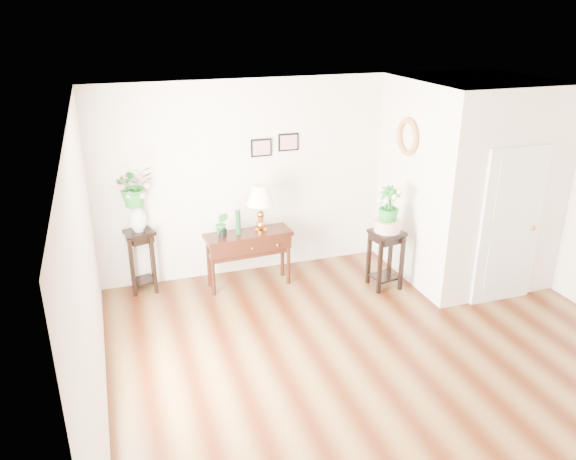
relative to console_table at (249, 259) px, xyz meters
name	(u,v)px	position (x,y,z in m)	size (l,w,h in m)	color
floor	(387,359)	(1.00, -2.25, -0.40)	(6.00, 5.50, 0.02)	brown
ceiling	(406,108)	(1.00, -2.25, 2.40)	(6.00, 5.50, 0.02)	white
wall_back	(304,174)	(1.00, 0.50, 1.00)	(6.00, 0.02, 2.80)	beige
wall_left	(89,288)	(-2.00, -2.25, 1.00)	(0.02, 5.50, 2.80)	beige
partition	(467,179)	(3.10, -0.48, 1.00)	(1.80, 1.95, 2.80)	beige
door	(510,227)	(3.10, -1.48, 0.65)	(0.90, 0.05, 2.10)	silver
art_print_left	(261,148)	(0.35, 0.48, 1.45)	(0.30, 0.02, 0.25)	black
art_print_right	(288,142)	(0.75, 0.48, 1.50)	(0.30, 0.02, 0.25)	black
wall_ornament	(407,137)	(2.16, -0.35, 1.65)	(0.51, 0.51, 0.07)	#CD874B
console_table	(249,259)	(0.00, 0.00, 0.00)	(1.20, 0.40, 0.80)	black
table_lamp	(261,207)	(0.19, 0.00, 0.75)	(0.38, 0.38, 0.67)	#AD6C27
green_vase	(238,222)	(-0.13, 0.00, 0.57)	(0.07, 0.07, 0.34)	#13371D
potted_plant	(222,225)	(-0.36, 0.00, 0.56)	(0.18, 0.14, 0.32)	#1F7A24
plant_stand_a	(142,261)	(-1.42, 0.32, 0.04)	(0.34, 0.34, 0.88)	black
porcelain_vase	(137,215)	(-1.42, 0.32, 0.71)	(0.23, 0.23, 0.40)	silver
lily_arrangement	(134,183)	(-1.42, 0.32, 1.16)	(0.49, 0.43, 0.55)	#1F7A24
plant_stand_b	(385,259)	(1.79, -0.64, 0.02)	(0.39, 0.39, 0.84)	black
ceramic_bowl	(388,226)	(1.79, -0.64, 0.52)	(0.36, 0.36, 0.16)	beige
narcissus	(389,205)	(1.79, -0.64, 0.81)	(0.28, 0.28, 0.51)	#1F7A24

